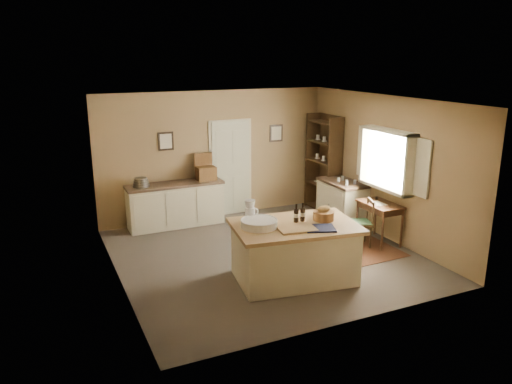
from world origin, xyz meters
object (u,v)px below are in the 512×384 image
writing_desk (380,209)px  right_cabinet (342,202)px  work_island (294,250)px  shelving_unit (325,164)px  sideboard (176,203)px  desk_chair (360,223)px

writing_desk → right_cabinet: bearing=90.0°
work_island → right_cabinet: work_island is taller
work_island → writing_desk: work_island is taller
writing_desk → shelving_unit: 2.20m
work_island → right_cabinet: bearing=49.9°
sideboard → work_island: bearing=-73.4°
writing_desk → sideboard: bearing=141.7°
sideboard → writing_desk: size_ratio=2.33×
sideboard → shelving_unit: bearing=-6.1°
work_island → writing_desk: size_ratio=2.44×
right_cabinet → shelving_unit: 1.13m
shelving_unit → desk_chair: bearing=-105.1°
sideboard → shelving_unit: (3.33, -0.36, 0.59)m
writing_desk → right_cabinet: (-0.00, 1.22, -0.21)m
right_cabinet → shelving_unit: size_ratio=0.51×
writing_desk → desk_chair: 0.48m
right_cabinet → desk_chair: bearing=-109.3°
work_island → shelving_unit: shelving_unit is taller
desk_chair → right_cabinet: (0.42, 1.21, 0.03)m
desk_chair → shelving_unit: (0.58, 2.14, 0.64)m
right_cabinet → sideboard: bearing=157.9°
sideboard → right_cabinet: bearing=-22.1°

